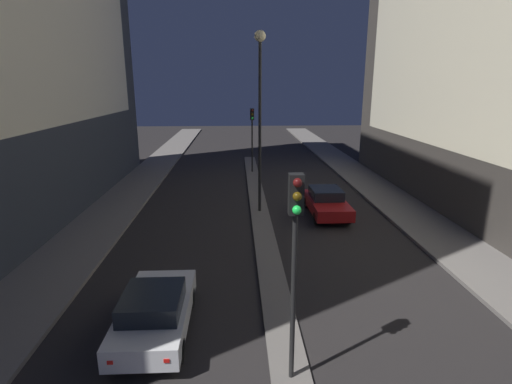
# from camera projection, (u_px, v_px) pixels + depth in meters

# --- Properties ---
(median_strip) EXTENTS (1.01, 33.52, 0.10)m
(median_strip) POSITION_uv_depth(u_px,v_px,m) (259.00, 208.00, 23.17)
(median_strip) COLOR #66605B
(median_strip) RESTS_ON ground
(traffic_light_near) EXTENTS (0.32, 0.42, 5.08)m
(traffic_light_near) POSITION_uv_depth(u_px,v_px,m) (295.00, 235.00, 8.79)
(traffic_light_near) COLOR black
(traffic_light_near) RESTS_ON median_strip
(traffic_light_mid) EXTENTS (0.32, 0.42, 5.08)m
(traffic_light_mid) POSITION_uv_depth(u_px,v_px,m) (252.00, 126.00, 31.73)
(traffic_light_mid) COLOR black
(traffic_light_mid) RESTS_ON median_strip
(street_lamp) EXTENTS (0.59, 0.59, 9.58)m
(street_lamp) POSITION_uv_depth(u_px,v_px,m) (260.00, 88.00, 20.84)
(street_lamp) COLOR black
(street_lamp) RESTS_ON median_strip
(car_left_lane) EXTENTS (1.90, 4.28, 1.45)m
(car_left_lane) POSITION_uv_depth(u_px,v_px,m) (155.00, 311.00, 11.43)
(car_left_lane) COLOR silver
(car_left_lane) RESTS_ON ground
(car_right_lane) EXTENTS (1.91, 4.47, 1.45)m
(car_right_lane) POSITION_uv_depth(u_px,v_px,m) (327.00, 202.00, 21.99)
(car_right_lane) COLOR maroon
(car_right_lane) RESTS_ON ground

